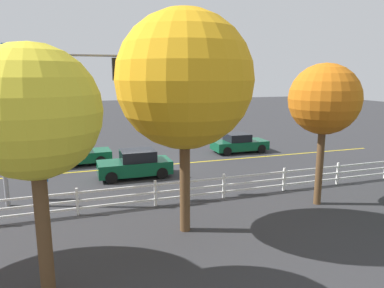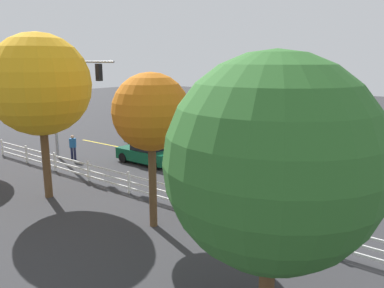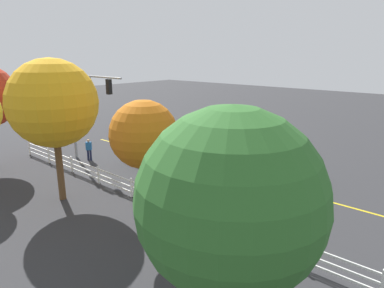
{
  "view_description": "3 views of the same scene",
  "coord_description": "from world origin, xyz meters",
  "views": [
    {
      "loc": [
        3.42,
        21.17,
        5.64
      ],
      "look_at": [
        -3.39,
        1.06,
        1.46
      ],
      "focal_mm": 32.86,
      "sensor_mm": 36.0,
      "label": 1
    },
    {
      "loc": [
        -16.61,
        19.25,
        6.52
      ],
      "look_at": [
        -2.6,
        1.11,
        1.51
      ],
      "focal_mm": 35.39,
      "sensor_mm": 36.0,
      "label": 2
    },
    {
      "loc": [
        -17.6,
        18.33,
        8.02
      ],
      "look_at": [
        -1.74,
        0.06,
        1.59
      ],
      "focal_mm": 31.86,
      "sensor_mm": 36.0,
      "label": 3
    }
  ],
  "objects": [
    {
      "name": "white_rail_fence",
      "position": [
        -3.0,
        6.82,
        0.6
      ],
      "size": [
        26.1,
        0.1,
        1.15
      ],
      "color": "white",
      "rests_on": "ground_plane"
    },
    {
      "name": "tree_2",
      "position": [
        -6.63,
        8.88,
        4.61
      ],
      "size": [
        3.0,
        3.0,
        6.15
      ],
      "color": "brown",
      "rests_on": "ground_plane"
    },
    {
      "name": "signal_assembly",
      "position": [
        4.56,
        4.75,
        4.83
      ],
      "size": [
        6.35,
        0.38,
        6.92
      ],
      "color": "gray",
      "rests_on": "ground_plane"
    },
    {
      "name": "tree_3",
      "position": [
        -0.23,
        9.58,
        5.46
      ],
      "size": [
        4.74,
        4.74,
        7.85
      ],
      "color": "brown",
      "rests_on": "ground_plane"
    },
    {
      "name": "pedestrian",
      "position": [
        4.95,
        4.49,
        0.93
      ],
      "size": [
        0.47,
        0.46,
        1.69
      ],
      "rotation": [
        0.0,
        0.0,
        5.4
      ],
      "color": "#191E3F",
      "rests_on": "ground_plane"
    },
    {
      "name": "lane_center_stripe",
      "position": [
        -4.0,
        0.0,
        0.0
      ],
      "size": [
        28.0,
        0.16,
        0.01
      ],
      "primitive_type": "cube",
      "color": "gold",
      "rests_on": "ground_plane"
    },
    {
      "name": "car_2",
      "position": [
        3.59,
        -1.78,
        0.65
      ],
      "size": [
        4.58,
        2.0,
        1.36
      ],
      "rotation": [
        0.0,
        0.0,
        3.19
      ],
      "color": "#0C4C2D",
      "rests_on": "ground_plane"
    },
    {
      "name": "car_0",
      "position": [
        -8.08,
        -1.9,
        0.66
      ],
      "size": [
        4.04,
        1.9,
        1.41
      ],
      "rotation": [
        0.0,
        0.0,
        3.14
      ],
      "color": "#0C4C2D",
      "rests_on": "ground_plane"
    },
    {
      "name": "ground_plane",
      "position": [
        0.0,
        0.0,
        0.0
      ],
      "size": [
        120.0,
        120.0,
        0.0
      ],
      "primitive_type": "plane",
      "color": "#2D2D30"
    },
    {
      "name": "car_1",
      "position": [
        0.31,
        2.1,
        0.73
      ],
      "size": [
        4.04,
        1.88,
        1.54
      ],
      "rotation": [
        0.0,
        0.0,
        0.0
      ],
      "color": "#0C4C2D",
      "rests_on": "ground_plane"
    },
    {
      "name": "tree_1",
      "position": [
        -12.87,
        11.33,
        4.22
      ],
      "size": [
        5.16,
        5.16,
        6.81
      ],
      "color": "brown",
      "rests_on": "ground_plane"
    }
  ]
}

